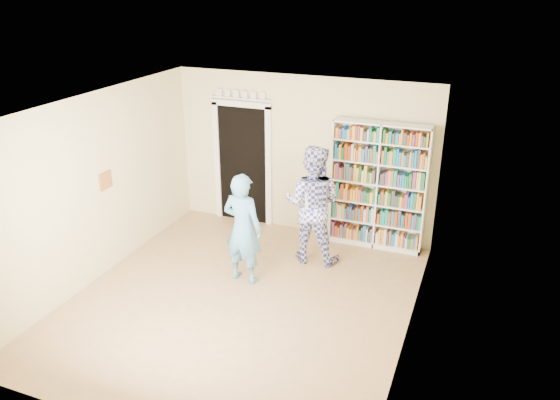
# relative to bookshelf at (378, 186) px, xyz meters

# --- Properties ---
(floor) EXTENTS (5.00, 5.00, 0.00)m
(floor) POSITION_rel_bookshelf_xyz_m (-1.35, -2.34, -1.05)
(floor) COLOR #9E794C
(floor) RESTS_ON ground
(ceiling) EXTENTS (5.00, 5.00, 0.00)m
(ceiling) POSITION_rel_bookshelf_xyz_m (-1.35, -2.34, 1.65)
(ceiling) COLOR white
(ceiling) RESTS_ON wall_back
(wall_back) EXTENTS (4.50, 0.00, 4.50)m
(wall_back) POSITION_rel_bookshelf_xyz_m (-1.35, 0.16, 0.30)
(wall_back) COLOR beige
(wall_back) RESTS_ON floor
(wall_left) EXTENTS (0.00, 5.00, 5.00)m
(wall_left) POSITION_rel_bookshelf_xyz_m (-3.60, -2.34, 0.30)
(wall_left) COLOR beige
(wall_left) RESTS_ON floor
(wall_right) EXTENTS (0.00, 5.00, 5.00)m
(wall_right) POSITION_rel_bookshelf_xyz_m (0.90, -2.34, 0.30)
(wall_right) COLOR beige
(wall_right) RESTS_ON floor
(bookshelf) EXTENTS (1.52, 0.28, 2.09)m
(bookshelf) POSITION_rel_bookshelf_xyz_m (0.00, 0.00, 0.00)
(bookshelf) COLOR white
(bookshelf) RESTS_ON floor
(doorway) EXTENTS (1.10, 0.08, 2.43)m
(doorway) POSITION_rel_bookshelf_xyz_m (-2.45, 0.13, 0.12)
(doorway) COLOR black
(doorway) RESTS_ON floor
(wall_art) EXTENTS (0.03, 0.25, 0.25)m
(wall_art) POSITION_rel_bookshelf_xyz_m (-3.58, -2.14, 0.35)
(wall_art) COLOR brown
(wall_art) RESTS_ON wall_left
(man_blue) EXTENTS (0.64, 0.46, 1.66)m
(man_blue) POSITION_rel_bookshelf_xyz_m (-1.55, -1.81, -0.23)
(man_blue) COLOR #5896C3
(man_blue) RESTS_ON floor
(man_plaid) EXTENTS (0.95, 0.76, 1.87)m
(man_plaid) POSITION_rel_bookshelf_xyz_m (-0.83, -0.84, -0.12)
(man_plaid) COLOR #313698
(man_plaid) RESTS_ON floor
(paper_sheet) EXTENTS (0.21, 0.11, 0.32)m
(paper_sheet) POSITION_rel_bookshelf_xyz_m (-0.75, -1.07, 0.04)
(paper_sheet) COLOR white
(paper_sheet) RESTS_ON man_plaid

